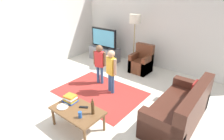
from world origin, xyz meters
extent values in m
plane|color=beige|center=(0.00, 0.00, 0.00)|extent=(7.80, 7.80, 0.00)
cube|color=silver|center=(0.00, 3.00, 1.35)|extent=(6.00, 0.12, 2.70)
cube|color=silver|center=(-3.00, 0.00, 1.35)|extent=(0.12, 6.00, 2.70)
cube|color=#9E2D28|center=(-0.25, 0.39, 0.00)|extent=(2.20, 1.60, 0.01)
cube|color=slate|center=(-1.73, 2.30, 0.25)|extent=(1.20, 0.44, 0.50)
cube|color=black|center=(-1.73, 2.25, 0.10)|extent=(1.10, 0.32, 0.03)
cube|color=black|center=(-1.73, 2.28, 0.52)|extent=(0.44, 0.28, 0.03)
cube|color=black|center=(-1.73, 2.28, 0.87)|extent=(1.10, 0.07, 0.68)
cube|color=#59B2D8|center=(-1.73, 2.24, 0.87)|extent=(1.00, 0.01, 0.58)
cube|color=#472319|center=(1.73, 0.54, 0.21)|extent=(0.80, 1.80, 0.42)
cube|color=#472319|center=(2.03, 0.54, 0.43)|extent=(0.20, 1.80, 0.86)
cube|color=#472319|center=(1.73, -0.26, 0.30)|extent=(0.80, 0.20, 0.60)
cube|color=#472319|center=(1.73, 1.34, 0.30)|extent=(0.80, 0.20, 0.60)
cube|color=#B22823|center=(1.88, 1.09, 0.56)|extent=(0.10, 0.32, 0.32)
cube|color=brown|center=(-0.09, 2.20, 0.21)|extent=(0.60, 0.60, 0.42)
cube|color=brown|center=(-0.09, 2.42, 0.45)|extent=(0.60, 0.16, 0.90)
cube|color=brown|center=(-0.33, 2.20, 0.30)|extent=(0.12, 0.60, 0.60)
cube|color=brown|center=(0.15, 2.20, 0.30)|extent=(0.12, 0.60, 0.60)
cylinder|color=#262626|center=(-0.54, 2.45, 0.01)|extent=(0.28, 0.28, 0.02)
cylinder|color=#99844C|center=(-0.54, 2.45, 0.76)|extent=(0.03, 0.03, 1.50)
cylinder|color=silver|center=(-0.54, 2.45, 1.64)|extent=(0.36, 0.36, 0.28)
cylinder|color=#33598C|center=(-0.67, 0.79, 0.26)|extent=(0.09, 0.09, 0.51)
cylinder|color=#33598C|center=(-0.55, 0.83, 0.26)|extent=(0.09, 0.09, 0.51)
cube|color=red|center=(-0.61, 0.81, 0.73)|extent=(0.27, 0.19, 0.44)
sphere|color=brown|center=(-0.61, 0.81, 1.04)|extent=(0.18, 0.18, 0.18)
cylinder|color=brown|center=(-0.76, 0.77, 0.75)|extent=(0.07, 0.07, 0.40)
cylinder|color=brown|center=(-0.46, 0.85, 0.75)|extent=(0.07, 0.07, 0.40)
cylinder|color=#33598C|center=(-0.10, 0.63, 0.26)|extent=(0.09, 0.09, 0.52)
cylinder|color=#33598C|center=(0.02, 0.60, 0.26)|extent=(0.09, 0.09, 0.52)
cube|color=gold|center=(-0.04, 0.61, 0.75)|extent=(0.28, 0.20, 0.45)
sphere|color=tan|center=(-0.04, 0.61, 1.06)|extent=(0.19, 0.19, 0.19)
cylinder|color=tan|center=(-0.19, 0.65, 0.77)|extent=(0.07, 0.07, 0.40)
cylinder|color=tan|center=(0.12, 0.57, 0.77)|extent=(0.07, 0.07, 0.40)
cube|color=brown|center=(0.31, -0.84, 0.40)|extent=(1.00, 0.60, 0.04)
cylinder|color=brown|center=(-0.14, -1.09, 0.19)|extent=(0.05, 0.05, 0.38)
cylinder|color=brown|center=(0.76, -1.09, 0.19)|extent=(0.05, 0.05, 0.38)
cylinder|color=brown|center=(-0.14, -0.59, 0.19)|extent=(0.05, 0.05, 0.38)
cylinder|color=brown|center=(0.76, -0.59, 0.19)|extent=(0.05, 0.05, 0.38)
cube|color=#334CA5|center=(-0.01, -0.75, 0.43)|extent=(0.29, 0.23, 0.02)
cube|color=yellow|center=(0.00, -0.75, 0.46)|extent=(0.25, 0.18, 0.03)
cube|color=red|center=(0.00, -0.72, 0.49)|extent=(0.24, 0.23, 0.03)
cube|color=white|center=(0.01, -0.75, 0.52)|extent=(0.25, 0.20, 0.03)
cube|color=orange|center=(0.00, -0.74, 0.55)|extent=(0.25, 0.22, 0.03)
cylinder|color=#4C3319|center=(0.63, -0.74, 0.55)|extent=(0.06, 0.06, 0.26)
cylinder|color=#4C3319|center=(0.63, -0.74, 0.71)|extent=(0.02, 0.02, 0.06)
cube|color=black|center=(0.36, -0.72, 0.43)|extent=(0.17, 0.13, 0.02)
cylinder|color=#2659B2|center=(0.53, -0.96, 0.48)|extent=(0.07, 0.07, 0.12)
cylinder|color=white|center=(0.03, -0.96, 0.43)|extent=(0.22, 0.22, 0.02)
cube|color=silver|center=(0.05, -0.96, 0.44)|extent=(0.13, 0.09, 0.01)
camera|label=1|loc=(2.58, -2.63, 2.51)|focal=29.10mm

